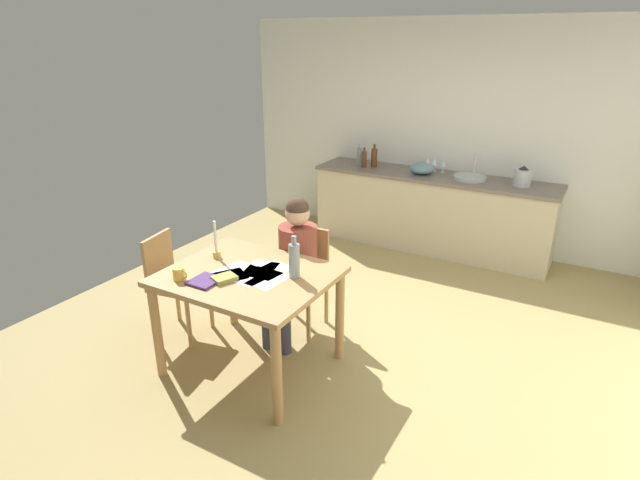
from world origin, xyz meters
The scene contains 27 objects.
ground_plane centered at (0.00, 0.00, -0.02)m, with size 5.20×5.20×0.04m, color tan.
wall_back centered at (0.00, 2.60, 1.30)m, with size 5.20×0.12×2.60m, color silver.
kitchen_counter centered at (0.00, 2.24, 0.45)m, with size 2.79×0.64×0.90m.
dining_table centered at (-0.39, -0.77, 0.68)m, with size 1.18×0.98×0.79m.
chair_at_table centered at (-0.37, -0.04, 0.49)m, with size 0.42×0.42×0.88m.
person_seated centered at (-0.36, -0.19, 0.68)m, with size 0.34×0.60×1.19m.
chair_side_empty centered at (-1.24, -0.70, 0.50)m, with size 0.46×0.46×0.88m.
coffee_mug centered at (-0.74, -1.09, 0.84)m, with size 0.12×0.08×0.09m.
candlestick centered at (-0.77, -0.66, 0.88)m, with size 0.06×0.06×0.30m.
book_magazine centered at (-0.46, -0.94, 0.81)m, with size 0.12×0.16×0.03m, color #999544.
book_cookery centered at (-0.56, -1.03, 0.80)m, with size 0.19×0.21×0.02m, color #4E2F69.
paper_letter centered at (-0.20, -0.78, 0.79)m, with size 0.21×0.30×0.00m, color white.
paper_bill centered at (-0.32, -0.79, 0.79)m, with size 0.21×0.30×0.00m, color white.
paper_envelope centered at (-0.27, -0.65, 0.79)m, with size 0.21×0.30×0.00m, color white.
paper_receipt centered at (-0.49, -0.90, 0.79)m, with size 0.21×0.30×0.00m, color white.
paper_notice centered at (-0.35, -0.67, 0.79)m, with size 0.21×0.30×0.00m, color white.
paper_flyer centered at (-0.51, -0.78, 0.79)m, with size 0.21×0.30×0.00m, color white.
wine_bottle_on_table centered at (-0.06, -0.65, 0.92)m, with size 0.08×0.08×0.31m.
sink_unit centered at (0.41, 2.24, 0.92)m, with size 0.36×0.36×0.24m.
bottle_oil centered at (-0.96, 2.27, 1.01)m, with size 0.06×0.06×0.25m.
bottle_vinegar centered at (-0.85, 2.16, 1.00)m, with size 0.06×0.06×0.24m.
bottle_wine_red centered at (-0.76, 2.25, 1.02)m, with size 0.07×0.07×0.28m.
mixing_bowl centered at (-0.14, 2.21, 0.96)m, with size 0.28×0.28×0.12m, color #668C99.
stovetop_kettle centered at (0.96, 2.24, 1.00)m, with size 0.18×0.18×0.22m.
wine_glass_near_sink centered at (0.06, 2.39, 1.01)m, with size 0.07×0.07×0.15m.
wine_glass_by_kettle centered at (-0.05, 2.39, 1.01)m, with size 0.07×0.07×0.15m.
wine_glass_back_left centered at (-0.13, 2.39, 1.01)m, with size 0.07×0.07×0.15m.
Camera 1 is at (1.74, -3.42, 2.39)m, focal length 28.83 mm.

